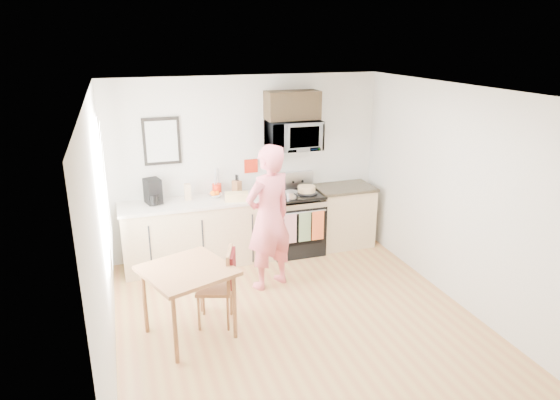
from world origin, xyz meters
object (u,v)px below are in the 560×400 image
object	(u,v)px
chair	(225,277)
cake	(307,190)
range	(295,224)
microwave	(293,135)
person	(269,218)
dining_table	(187,277)

from	to	relation	value
chair	cake	xyz separation A→B (m)	(1.56, 1.57, 0.40)
range	microwave	world-z (taller)	microwave
microwave	cake	distance (m)	0.82
range	chair	bearing A→B (deg)	-130.73
microwave	chair	size ratio (longest dim) A/B	0.84
person	cake	size ratio (longest dim) A/B	6.01
range	person	world-z (taller)	person
dining_table	chair	xyz separation A→B (m)	(0.43, 0.12, -0.12)
person	range	bearing A→B (deg)	-148.21
range	chair	distance (m)	2.17
microwave	chair	bearing A→B (deg)	-128.98
person	chair	size ratio (longest dim) A/B	2.09
person	microwave	bearing A→B (deg)	-145.34
range	dining_table	size ratio (longest dim) A/B	1.22
chair	microwave	bearing A→B (deg)	69.54
dining_table	microwave	bearing A→B (deg)	45.32
dining_table	chair	bearing A→B (deg)	15.20
person	dining_table	xyz separation A→B (m)	(-1.15, -0.83, -0.24)
range	microwave	distance (m)	1.33
person	cake	world-z (taller)	person
person	chair	distance (m)	1.07
chair	cake	bearing A→B (deg)	63.69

